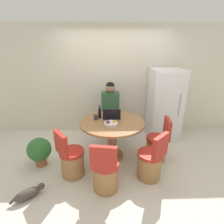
# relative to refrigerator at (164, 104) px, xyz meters

# --- Properties ---
(ground_plane) EXTENTS (12.00, 12.00, 0.00)m
(ground_plane) POSITION_rel_refrigerator_xyz_m (-1.20, -1.02, -0.82)
(ground_plane) COLOR beige
(wall_back) EXTENTS (7.00, 0.06, 2.60)m
(wall_back) POSITION_rel_refrigerator_xyz_m (-1.20, 0.40, 0.48)
(wall_back) COLOR beige
(wall_back) RESTS_ON ground_plane
(refrigerator) EXTENTS (0.69, 0.71, 1.64)m
(refrigerator) POSITION_rel_refrigerator_xyz_m (0.00, 0.00, 0.00)
(refrigerator) COLOR white
(refrigerator) RESTS_ON ground_plane
(dining_table) EXTENTS (1.22, 1.22, 0.77)m
(dining_table) POSITION_rel_refrigerator_xyz_m (-1.26, -0.85, -0.23)
(dining_table) COLOR olive
(dining_table) RESTS_ON ground_plane
(chair_near_camera) EXTENTS (0.42, 0.43, 0.85)m
(chair_near_camera) POSITION_rel_refrigerator_xyz_m (-1.38, -1.73, -0.53)
(chair_near_camera) COLOR #9E7042
(chair_near_camera) RESTS_ON ground_plane
(chair_near_right_corner) EXTENTS (0.48, 0.48, 0.85)m
(chair_near_right_corner) POSITION_rel_refrigerator_xyz_m (-0.64, -1.49, -0.53)
(chair_near_right_corner) COLOR #9E7042
(chair_near_right_corner) RESTS_ON ground_plane
(chair_right_side) EXTENTS (0.43, 0.41, 0.85)m
(chair_right_side) POSITION_rel_refrigerator_xyz_m (-0.38, -0.96, -0.53)
(chair_right_side) COLOR #9E7042
(chair_right_side) RESTS_ON ground_plane
(chair_near_left_corner) EXTENTS (0.48, 0.47, 0.85)m
(chair_near_left_corner) POSITION_rel_refrigerator_xyz_m (-1.96, -1.39, -0.53)
(chair_near_left_corner) COLOR #9E7042
(chair_near_left_corner) RESTS_ON ground_plane
(person_seated) EXTENTS (0.40, 0.37, 1.37)m
(person_seated) POSITION_rel_refrigerator_xyz_m (-1.28, -0.02, -0.06)
(person_seated) COLOR #2D2D38
(person_seated) RESTS_ON ground_plane
(laptop) EXTENTS (0.34, 0.22, 0.21)m
(laptop) POSITION_rel_refrigerator_xyz_m (-1.26, -0.71, -0.01)
(laptop) COLOR #141947
(laptop) RESTS_ON dining_table
(fruit_bowl) EXTENTS (0.25, 0.25, 0.10)m
(fruit_bowl) POSITION_rel_refrigerator_xyz_m (-1.29, -1.03, -0.02)
(fruit_bowl) COLOR beige
(fruit_bowl) RESTS_ON dining_table
(coffee_cup) EXTENTS (0.08, 0.08, 0.10)m
(coffee_cup) POSITION_rel_refrigerator_xyz_m (-1.57, -0.76, -0.00)
(coffee_cup) COLOR #383333
(coffee_cup) RESTS_ON dining_table
(bottle) EXTENTS (0.06, 0.06, 0.27)m
(bottle) POSITION_rel_refrigerator_xyz_m (-1.50, -0.69, 0.05)
(bottle) COLOR black
(bottle) RESTS_ON dining_table
(cat) EXTENTS (0.42, 0.33, 0.16)m
(cat) POSITION_rel_refrigerator_xyz_m (-2.51, -1.88, -0.74)
(cat) COLOR #473D38
(cat) RESTS_ON ground_plane
(potted_plant) EXTENTS (0.43, 0.43, 0.55)m
(potted_plant) POSITION_rel_refrigerator_xyz_m (-2.60, -1.10, -0.51)
(potted_plant) COLOR #935638
(potted_plant) RESTS_ON ground_plane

